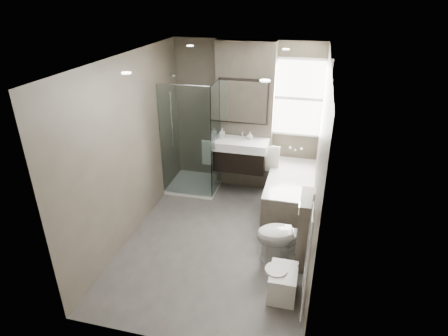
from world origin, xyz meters
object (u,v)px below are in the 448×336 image
(vanity, at_px, (240,154))
(bidet, at_px, (282,282))
(bathtub, at_px, (290,191))
(toilet, at_px, (285,235))

(vanity, distance_m, bidet, 2.64)
(vanity, relative_size, bathtub, 0.59)
(vanity, relative_size, bidet, 2.02)
(vanity, height_order, bidet, vanity)
(vanity, height_order, toilet, vanity)
(bathtub, distance_m, toilet, 1.36)
(toilet, bearing_deg, vanity, -164.78)
(vanity, height_order, bathtub, vanity)
(bathtub, bearing_deg, bidet, -87.48)
(vanity, xyz_separation_m, bidet, (1.01, -2.37, -0.55))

